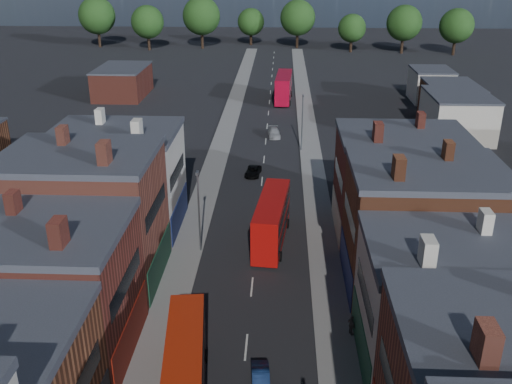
# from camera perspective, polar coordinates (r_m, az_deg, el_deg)

# --- Properties ---
(pavement_west) EXTENTS (3.00, 200.00, 0.12)m
(pavement_west) POSITION_cam_1_polar(r_m,az_deg,el_deg) (72.88, -4.46, 1.78)
(pavement_west) COLOR gray
(pavement_west) RESTS_ON ground
(pavement_east) EXTENTS (3.00, 200.00, 0.12)m
(pavement_east) POSITION_cam_1_polar(r_m,az_deg,el_deg) (72.48, 5.80, 1.61)
(pavement_east) COLOR gray
(pavement_east) RESTS_ON ground
(lamp_post_2) EXTENTS (0.25, 0.70, 8.12)m
(lamp_post_2) POSITION_cam_1_polar(r_m,az_deg,el_deg) (52.65, -5.75, -1.44)
(lamp_post_2) COLOR slate
(lamp_post_2) RESTS_ON ground
(lamp_post_3) EXTENTS (0.25, 0.70, 8.12)m
(lamp_post_3) POSITION_cam_1_polar(r_m,az_deg,el_deg) (80.42, 4.65, 7.32)
(lamp_post_3) COLOR slate
(lamp_post_3) RESTS_ON ground
(bus_0) EXTENTS (3.45, 10.31, 4.37)m
(bus_0) POSITION_cam_1_polar(r_m,az_deg,el_deg) (37.65, -7.07, -16.91)
(bus_0) COLOR red
(bus_0) RESTS_ON ground
(bus_1) EXTENTS (3.55, 10.93, 4.63)m
(bus_1) POSITION_cam_1_polar(r_m,az_deg,el_deg) (54.93, 1.58, -2.78)
(bus_1) COLOR red
(bus_1) RESTS_ON ground
(bus_2) EXTENTS (3.40, 11.76, 5.02)m
(bus_2) POSITION_cam_1_polar(r_m,az_deg,el_deg) (108.84, 2.78, 10.46)
(bus_2) COLOR #A40720
(bus_2) RESTS_ON ground
(car_1) EXTENTS (1.44, 3.44, 1.10)m
(car_1) POSITION_cam_1_polar(r_m,az_deg,el_deg) (39.23, 0.48, -18.23)
(car_1) COLOR navy
(car_1) RESTS_ON ground
(car_2) EXTENTS (2.17, 4.00, 1.06)m
(car_2) POSITION_cam_1_polar(r_m,az_deg,el_deg) (72.33, -0.29, 2.08)
(car_2) COLOR black
(car_2) RESTS_ON ground
(car_3) EXTENTS (2.11, 4.36, 1.22)m
(car_3) POSITION_cam_1_polar(r_m,az_deg,el_deg) (87.68, 1.83, 5.93)
(car_3) COLOR silver
(car_3) RESTS_ON ground
(ped_3) EXTENTS (0.78, 1.03, 1.60)m
(ped_3) POSITION_cam_1_polar(r_m,az_deg,el_deg) (43.73, 9.53, -13.01)
(ped_3) COLOR #625B54
(ped_3) RESTS_ON pavement_east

